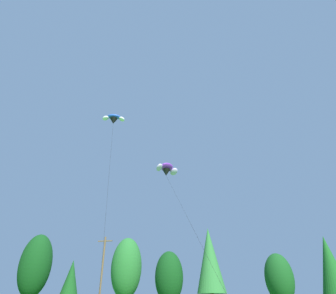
# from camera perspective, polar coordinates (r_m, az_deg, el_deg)

# --- Properties ---
(treeline_tree_b) EXTENTS (5.39, 5.39, 13.31)m
(treeline_tree_b) POSITION_cam_1_polar(r_m,az_deg,el_deg) (58.39, -25.21, -20.79)
(treeline_tree_b) COLOR #472D19
(treeline_tree_b) RESTS_ON ground_plane
(treeline_tree_c) EXTENTS (3.64, 3.64, 9.26)m
(treeline_tree_c) POSITION_cam_1_polar(r_m,az_deg,el_deg) (58.81, -19.09, -24.15)
(treeline_tree_c) COLOR #472D19
(treeline_tree_c) RESTS_ON ground_plane
(treeline_tree_d) EXTENTS (5.15, 5.15, 12.42)m
(treeline_tree_d) POSITION_cam_1_polar(r_m,az_deg,el_deg) (52.72, -8.41, -22.97)
(treeline_tree_d) COLOR #472D19
(treeline_tree_d) RESTS_ON ground_plane
(treeline_tree_e) EXTENTS (4.39, 4.39, 9.59)m
(treeline_tree_e) POSITION_cam_1_polar(r_m,az_deg,el_deg) (48.41, 0.22, -24.75)
(treeline_tree_e) COLOR #472D19
(treeline_tree_e) RESTS_ON ground_plane
(treeline_tree_f) EXTENTS (4.59, 4.59, 13.60)m
(treeline_tree_f) POSITION_cam_1_polar(r_m,az_deg,el_deg) (50.34, 8.43, -21.54)
(treeline_tree_f) COLOR #472D19
(treeline_tree_f) RESTS_ON ground_plane
(treeline_tree_g) EXTENTS (4.27, 4.27, 9.14)m
(treeline_tree_g) POSITION_cam_1_polar(r_m,az_deg,el_deg) (50.41, 21.57, -23.44)
(treeline_tree_g) COLOR #472D19
(treeline_tree_g) RESTS_ON ground_plane
(treeline_tree_h) EXTENTS (4.23, 4.23, 11.96)m
(treeline_tree_h) POSITION_cam_1_polar(r_m,az_deg,el_deg) (54.68, 29.96, -19.95)
(treeline_tree_h) COLOR #472D19
(treeline_tree_h) RESTS_ON ground_plane
(utility_pole) EXTENTS (2.20, 0.26, 10.84)m
(utility_pole) POSITION_cam_1_polar(r_m,az_deg,el_deg) (44.32, -13.26, -23.81)
(utility_pole) COLOR brown
(utility_pole) RESTS_ON ground_plane
(parafoil_kite_high_blue_white) EXTENTS (4.77, 8.18, 19.87)m
(parafoil_kite_high_blue_white) POSITION_cam_1_polar(r_m,az_deg,el_deg) (33.58, -10.92, 5.56)
(parafoil_kite_high_blue_white) COLOR blue
(parafoil_kite_mid_purple) EXTENTS (7.17, 16.00, 15.59)m
(parafoil_kite_mid_purple) POSITION_cam_1_polar(r_m,az_deg,el_deg) (34.36, -0.28, -4.59)
(parafoil_kite_mid_purple) COLOR purple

